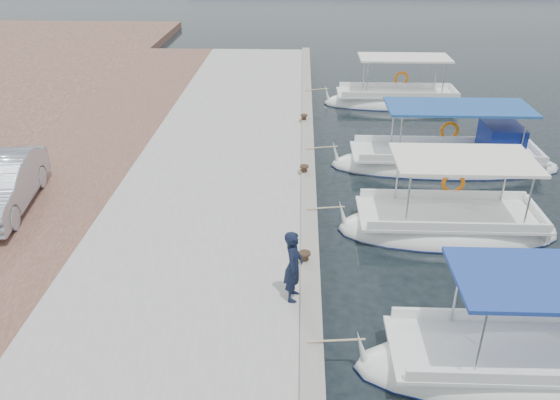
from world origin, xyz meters
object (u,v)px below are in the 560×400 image
object	(u,v)px
fishing_caique_d	(448,163)
fishing_caique_e	(396,102)
fisherman	(293,266)
fishing_caique_b	(543,369)
fishing_caique_c	(447,228)

from	to	relation	value
fishing_caique_d	fishing_caique_e	size ratio (longest dim) A/B	1.17
fisherman	fishing_caique_e	bearing A→B (deg)	-9.69
fishing_caique_b	fishing_caique_c	xyz separation A→B (m)	(-0.59, 5.27, 0.00)
fishing_caique_e	fishing_caique_b	bearing A→B (deg)	-89.17
fishing_caique_e	fisherman	world-z (taller)	fishing_caique_e
fishing_caique_c	fisherman	bearing A→B (deg)	-138.43
fishing_caique_b	fishing_caique_d	world-z (taller)	same
fishing_caique_d	fishing_caique_e	xyz separation A→B (m)	(-0.69, 7.16, -0.06)
fishing_caique_b	fishing_caique_d	distance (m)	9.70
fishing_caique_d	fishing_caique_e	distance (m)	7.19
fishing_caique_b	fishing_caique_e	xyz separation A→B (m)	(-0.24, 16.85, 0.00)
fishing_caique_c	fishing_caique_e	world-z (taller)	same
fishing_caique_c	fisherman	xyz separation A→B (m)	(-4.21, -3.74, 1.19)
fishing_caique_b	fishing_caique_e	distance (m)	16.85
fisherman	fishing_caique_c	bearing A→B (deg)	-41.55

